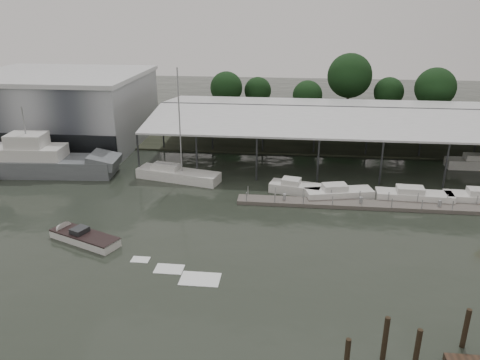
# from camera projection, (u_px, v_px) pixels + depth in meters

# --- Properties ---
(ground) EXTENTS (200.00, 200.00, 0.00)m
(ground) POSITION_uv_depth(u_px,v_px,m) (214.00, 245.00, 41.49)
(ground) COLOR #262C24
(ground) RESTS_ON ground
(land_strip_far) EXTENTS (140.00, 30.00, 0.30)m
(land_strip_far) POSITION_uv_depth(u_px,v_px,m) (253.00, 127.00, 80.48)
(land_strip_far) COLOR #3E4131
(land_strip_far) RESTS_ON ground
(storage_warehouse) EXTENTS (24.50, 20.50, 10.50)m
(storage_warehouse) POSITION_uv_depth(u_px,v_px,m) (62.00, 108.00, 70.28)
(storage_warehouse) COLOR #A1A6AC
(storage_warehouse) RESTS_ON ground
(covered_boat_shed) EXTENTS (58.24, 24.00, 6.96)m
(covered_boat_shed) POSITION_uv_depth(u_px,v_px,m) (369.00, 113.00, 63.60)
(covered_boat_shed) COLOR silver
(covered_boat_shed) RESTS_ON ground
(floating_dock) EXTENTS (28.00, 2.00, 1.40)m
(floating_dock) POSITION_uv_depth(u_px,v_px,m) (370.00, 205.00, 49.19)
(floating_dock) COLOR #5F5A54
(floating_dock) RESTS_ON ground
(grey_trawler) EXTENTS (19.52, 5.85, 8.84)m
(grey_trawler) POSITION_uv_depth(u_px,v_px,m) (40.00, 162.00, 58.16)
(grey_trawler) COLOR slate
(grey_trawler) RESTS_ON ground
(white_sailboat) EXTENTS (10.61, 5.00, 13.64)m
(white_sailboat) POSITION_uv_depth(u_px,v_px,m) (177.00, 175.00, 56.57)
(white_sailboat) COLOR white
(white_sailboat) RESTS_ON ground
(speedboat_underway) EXTENTS (17.58, 8.67, 2.00)m
(speedboat_underway) POSITION_uv_depth(u_px,v_px,m) (80.00, 236.00, 42.17)
(speedboat_underway) COLOR white
(speedboat_underway) RESTS_ON ground
(moored_cruiser_0) EXTENTS (6.05, 3.42, 1.70)m
(moored_cruiser_0) POSITION_uv_depth(u_px,v_px,m) (295.00, 187.00, 52.76)
(moored_cruiser_0) COLOR white
(moored_cruiser_0) RESTS_ON ground
(moored_cruiser_1) EXTENTS (7.63, 3.82, 1.70)m
(moored_cruiser_1) POSITION_uv_depth(u_px,v_px,m) (338.00, 193.00, 51.11)
(moored_cruiser_1) COLOR white
(moored_cruiser_1) RESTS_ON ground
(moored_cruiser_2) EXTENTS (8.10, 2.58, 1.70)m
(moored_cruiser_2) POSITION_uv_depth(u_px,v_px,m) (413.00, 196.00, 50.40)
(moored_cruiser_2) COLOR white
(moored_cruiser_2) RESTS_ON ground
(horizon_tree_line) EXTENTS (68.55, 11.67, 11.87)m
(horizon_tree_line) POSITION_uv_depth(u_px,v_px,m) (403.00, 87.00, 81.46)
(horizon_tree_line) COLOR #2E2114
(horizon_tree_line) RESTS_ON ground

